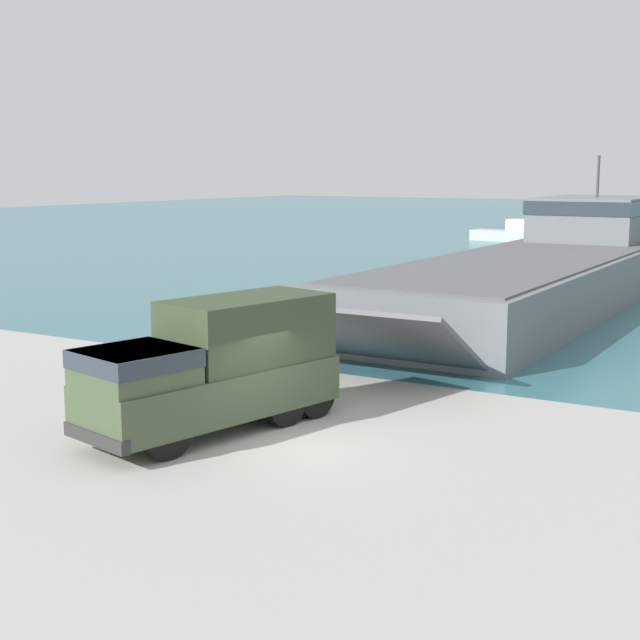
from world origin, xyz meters
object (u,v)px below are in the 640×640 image
moored_boat_a (516,234)px  landing_craft (550,264)px  mooring_bollard (149,349)px  cargo_crate (125,426)px  soldier_on_ramp (166,377)px  military_truck (216,366)px  moored_boat_b (603,246)px

moored_boat_a → landing_craft: bearing=-151.6°
moored_boat_a → mooring_bollard: size_ratio=10.02×
mooring_bollard → cargo_crate: mooring_bollard is taller
soldier_on_ramp → moored_boat_a: 63.31m
landing_craft → military_truck: 27.51m
mooring_bollard → cargo_crate: size_ratio=0.84×
landing_craft → soldier_on_ramp: landing_craft is taller
cargo_crate → moored_boat_a: bearing=100.2°
landing_craft → moored_boat_a: bearing=111.0°
moored_boat_a → cargo_crate: moored_boat_a is taller
military_truck → mooring_bollard: (-6.90, 5.32, -1.19)m
soldier_on_ramp → moored_boat_b: 54.51m
landing_craft → cargo_crate: (-1.73, -29.51, -1.36)m
landing_craft → soldier_on_ramp: (-2.72, -26.81, -0.81)m
soldier_on_ramp → cargo_crate: bearing=84.6°
moored_boat_b → mooring_bollard: size_ratio=10.65×
moored_boat_a → mooring_bollard: moored_boat_a is taller
moored_boat_a → cargo_crate: size_ratio=8.45×
soldier_on_ramp → moored_boat_a: moored_boat_a is taller
moored_boat_b → mooring_bollard: moored_boat_b is taller
landing_craft → moored_boat_b: bearing=98.0°
soldier_on_ramp → mooring_bollard: (-4.68, 4.62, -0.51)m
moored_boat_b → cargo_crate: (1.95, -57.20, -0.11)m
cargo_crate → moored_boat_b: bearing=91.9°
mooring_bollard → soldier_on_ramp: bearing=-44.6°
landing_craft → soldier_on_ramp: 26.95m
cargo_crate → military_truck: bearing=58.6°
military_truck → soldier_on_ramp: size_ratio=4.30×
landing_craft → cargo_crate: landing_craft is taller
landing_craft → military_truck: (-0.50, -27.50, -0.14)m
soldier_on_ramp → cargo_crate: 2.94m
soldier_on_ramp → landing_craft: bearing=-121.3°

